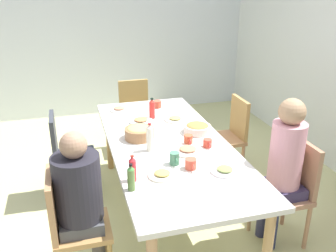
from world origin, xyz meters
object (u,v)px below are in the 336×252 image
at_px(chair_3, 135,111).
at_px(plate_0, 162,174).
at_px(chair_0, 70,223).
at_px(bowl_0, 197,128).
at_px(cup_3, 157,104).
at_px(bottle_1, 150,138).
at_px(plate_4, 119,109).
at_px(cup_1, 191,164).
at_px(cup_0, 208,143).
at_px(bottle_3, 152,109).
at_px(cup_2, 175,158).
at_px(bottle_0, 131,178).
at_px(dining_table, 168,149).
at_px(chair_4, 230,133).
at_px(plate_1, 225,170).
at_px(chair_1, 66,151).
at_px(plate_2, 175,119).
at_px(plate_3, 188,150).
at_px(person_2, 284,162).
at_px(chair_2, 290,187).
at_px(person_0, 80,195).
at_px(cup_4, 188,140).
at_px(bottle_2, 133,169).
at_px(plate_5, 141,121).

relative_size(chair_3, plate_0, 4.30).
xyz_separation_m(chair_0, bowl_0, (-0.72, 1.20, 0.30)).
bearing_deg(cup_3, bottle_1, -17.42).
distance_m(plate_4, cup_1, 1.50).
relative_size(plate_0, cup_0, 1.90).
xyz_separation_m(plate_0, bottle_3, (-1.18, 0.20, 0.09)).
xyz_separation_m(cup_2, bottle_0, (0.28, -0.39, 0.04)).
relative_size(dining_table, chair_4, 2.63).
bearing_deg(chair_3, cup_2, -1.85).
height_order(plate_1, bottle_3, bottle_3).
bearing_deg(chair_1, plate_2, 84.28).
relative_size(bowl_0, bottle_0, 1.28).
bearing_deg(plate_2, chair_4, 99.27).
bearing_deg(plate_3, person_2, 62.59).
bearing_deg(chair_3, plate_0, -5.45).
xyz_separation_m(chair_3, plate_4, (0.63, -0.29, 0.27)).
relative_size(plate_4, bowl_0, 0.83).
bearing_deg(plate_2, chair_2, 32.13).
distance_m(chair_3, bottle_1, 1.74).
bearing_deg(plate_4, chair_2, 37.59).
distance_m(plate_2, bowl_0, 0.37).
height_order(chair_0, plate_2, chair_0).
distance_m(dining_table, plate_2, 0.53).
bearing_deg(dining_table, plate_1, 22.27).
xyz_separation_m(plate_0, bottle_1, (-0.44, 0.01, 0.10)).
xyz_separation_m(person_0, cup_3, (-1.50, 0.93, 0.09)).
relative_size(cup_4, bottle_0, 0.57).
bearing_deg(bottle_2, person_2, 89.21).
height_order(chair_0, bowl_0, chair_0).
distance_m(bottle_1, bottle_2, 0.50).
bearing_deg(chair_2, cup_2, -100.40).
height_order(person_0, cup_0, person_0).
bearing_deg(bottle_2, chair_4, 131.75).
bearing_deg(plate_3, plate_5, -162.67).
relative_size(chair_4, cup_2, 7.95).
relative_size(plate_1, plate_5, 0.89).
bearing_deg(cup_1, cup_0, 140.94).
height_order(chair_2, chair_4, same).
xyz_separation_m(chair_0, plate_4, (-1.53, 0.59, 0.27)).
height_order(bottle_0, bottle_2, bottle_2).
xyz_separation_m(bottle_1, bottle_3, (-0.73, 0.19, -0.01)).
relative_size(chair_0, chair_2, 1.00).
bearing_deg(cup_3, plate_5, -35.21).
bearing_deg(plate_3, dining_table, -155.73).
bearing_deg(cup_0, chair_4, 143.22).
distance_m(cup_2, cup_3, 1.34).
bearing_deg(plate_2, plate_4, -132.17).
bearing_deg(person_2, bowl_0, -146.34).
distance_m(chair_0, cup_4, 1.19).
height_order(cup_3, cup_4, cup_4).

